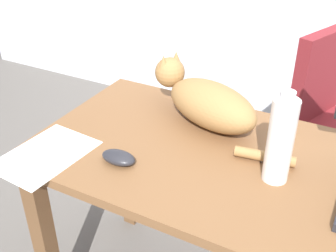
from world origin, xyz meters
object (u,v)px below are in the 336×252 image
at_px(cat, 207,101).
at_px(computer_mouse, 119,158).
at_px(water_bottle, 280,140).
at_px(office_chair, 333,147).

relative_size(cat, computer_mouse, 5.22).
xyz_separation_m(computer_mouse, water_bottle, (0.43, 0.14, 0.11)).
xyz_separation_m(office_chair, cat, (-0.40, -0.60, 0.42)).
bearing_deg(water_bottle, office_chair, 82.60).
distance_m(cat, computer_mouse, 0.37).
height_order(office_chair, water_bottle, water_bottle).
xyz_separation_m(office_chair, water_bottle, (-0.10, -0.80, 0.47)).
xyz_separation_m(cat, water_bottle, (0.30, -0.20, 0.05)).
relative_size(office_chair, water_bottle, 3.36).
bearing_deg(computer_mouse, office_chair, 60.47).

